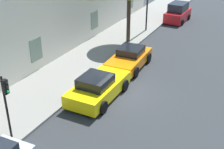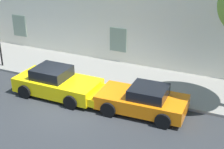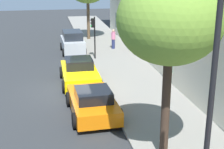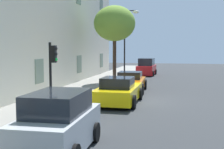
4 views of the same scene
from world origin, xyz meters
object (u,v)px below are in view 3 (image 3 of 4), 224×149
object	(u,v)px
sportscar_red_lead	(80,74)
traffic_light	(94,30)
tree_midblock	(170,20)
sportscar_yellow_flank	(92,101)
pedestrian_admiring	(113,39)
street_lamp	(198,65)
hatchback_parked	(73,43)

from	to	relation	value
sportscar_red_lead	traffic_light	bearing A→B (deg)	163.35
tree_midblock	traffic_light	xyz separation A→B (m)	(-14.04, -0.54, -2.73)
sportscar_yellow_flank	pedestrian_admiring	size ratio (longest dim) A/B	2.78
sportscar_yellow_flank	tree_midblock	size ratio (longest dim) A/B	0.71
traffic_light	street_lamp	bearing A→B (deg)	-0.25
sportscar_yellow_flank	sportscar_red_lead	bearing A→B (deg)	-178.12
sportscar_yellow_flank	street_lamp	size ratio (longest dim) A/B	0.70
tree_midblock	traffic_light	world-z (taller)	tree_midblock
traffic_light	street_lamp	world-z (taller)	street_lamp
traffic_light	pedestrian_admiring	size ratio (longest dim) A/B	1.91
traffic_light	street_lamp	distance (m)	17.68
sportscar_yellow_flank	street_lamp	world-z (taller)	street_lamp
sportscar_red_lead	sportscar_yellow_flank	world-z (taller)	sportscar_red_lead
traffic_light	pedestrian_admiring	bearing A→B (deg)	144.98
sportscar_yellow_flank	pedestrian_admiring	xyz separation A→B (m)	(-12.55, 3.53, 0.37)
hatchback_parked	pedestrian_admiring	xyz separation A→B (m)	(-0.22, 3.44, 0.16)
sportscar_yellow_flank	tree_midblock	distance (m)	6.58
hatchback_parked	traffic_light	bearing A→B (deg)	26.58
hatchback_parked	street_lamp	size ratio (longest dim) A/B	0.58
hatchback_parked	traffic_light	xyz separation A→B (m)	(2.74, 1.37, 1.47)
hatchback_parked	sportscar_red_lead	bearing A→B (deg)	-1.63
pedestrian_admiring	sportscar_red_lead	bearing A→B (deg)	-23.86
sportscar_red_lead	traffic_light	world-z (taller)	traffic_light
sportscar_yellow_flank	hatchback_parked	world-z (taller)	hatchback_parked
tree_midblock	pedestrian_admiring	distance (m)	17.54
street_lamp	sportscar_yellow_flank	bearing A→B (deg)	-170.14
sportscar_red_lead	hatchback_parked	bearing A→B (deg)	178.37
hatchback_parked	traffic_light	size ratio (longest dim) A/B	1.19
hatchback_parked	street_lamp	bearing A→B (deg)	3.64
pedestrian_admiring	traffic_light	bearing A→B (deg)	-35.02
sportscar_yellow_flank	traffic_light	distance (m)	9.85
hatchback_parked	traffic_light	world-z (taller)	traffic_light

